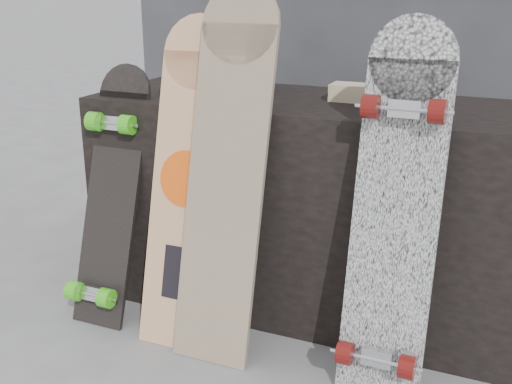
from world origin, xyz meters
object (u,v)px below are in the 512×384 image
at_px(vendor_table, 309,205).
at_px(longboard_cascadia, 396,207).
at_px(longboard_geisha, 187,174).
at_px(skateboard_dark, 111,192).
at_px(longboard_celtic, 227,164).

relative_size(vendor_table, longboard_cascadia, 1.42).
relative_size(longboard_geisha, longboard_cascadia, 0.98).
xyz_separation_m(longboard_geisha, skateboard_dark, (-0.33, 0.01, -0.11)).
relative_size(longboard_celtic, skateboard_dark, 1.31).
bearing_deg(skateboard_dark, vendor_table, 28.96).
height_order(vendor_table, longboard_cascadia, longboard_cascadia).
xyz_separation_m(longboard_celtic, skateboard_dark, (-0.49, 0.02, -0.17)).
xyz_separation_m(vendor_table, skateboard_dark, (-0.65, -0.36, 0.07)).
xyz_separation_m(longboard_geisha, longboard_cascadia, (0.72, -0.04, -0.00)).
xyz_separation_m(vendor_table, longboard_geisha, (-0.32, -0.37, 0.19)).
distance_m(longboard_geisha, longboard_cascadia, 0.72).
bearing_deg(vendor_table, skateboard_dark, -151.04).
bearing_deg(longboard_celtic, longboard_geisha, 175.61).
height_order(longboard_celtic, longboard_cascadia, longboard_celtic).
bearing_deg(skateboard_dark, longboard_celtic, -2.76).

